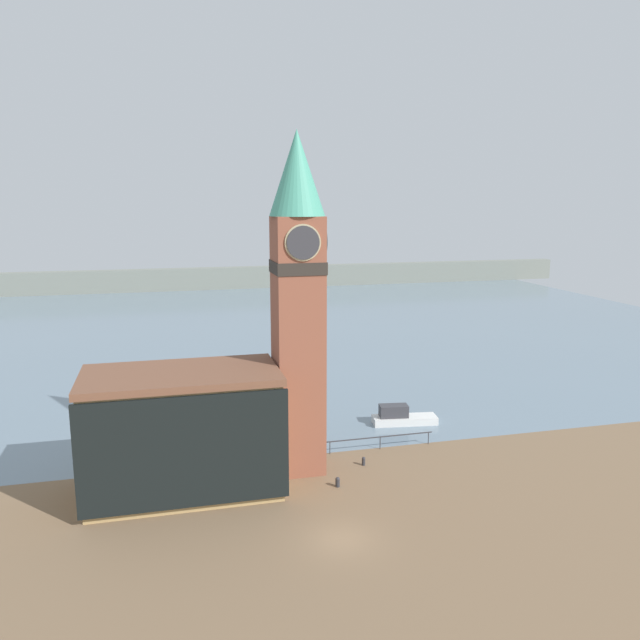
% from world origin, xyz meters
% --- Properties ---
extents(ground_plane, '(160.00, 160.00, 0.00)m').
position_xyz_m(ground_plane, '(0.00, 0.00, 0.00)').
color(ground_plane, brown).
extents(water, '(160.00, 120.00, 0.00)m').
position_xyz_m(water, '(0.00, 72.97, -0.00)').
color(water, slate).
rests_on(water, ground_plane).
extents(far_shoreline, '(180.00, 3.00, 5.00)m').
position_xyz_m(far_shoreline, '(0.00, 112.97, 2.50)').
color(far_shoreline, gray).
rests_on(far_shoreline, water).
extents(pier_railing, '(9.23, 0.08, 1.09)m').
position_xyz_m(pier_railing, '(7.08, 12.72, 0.94)').
color(pier_railing, '#333338').
rests_on(pier_railing, ground_plane).
extents(clock_tower, '(3.99, 3.99, 25.16)m').
position_xyz_m(clock_tower, '(-0.26, 10.62, 13.38)').
color(clock_tower, brown).
rests_on(clock_tower, ground_plane).
extents(pier_building, '(13.56, 7.51, 8.69)m').
position_xyz_m(pier_building, '(-8.87, 9.02, 4.36)').
color(pier_building, tan).
rests_on(pier_building, ground_plane).
extents(boat_near, '(6.09, 2.60, 1.82)m').
position_xyz_m(boat_near, '(10.98, 17.90, 0.65)').
color(boat_near, silver).
rests_on(boat_near, water).
extents(mooring_bollard_near, '(0.28, 0.28, 0.69)m').
position_xyz_m(mooring_bollard_near, '(4.74, 9.97, 0.37)').
color(mooring_bollard_near, '#2D2D33').
rests_on(mooring_bollard_near, ground_plane).
extents(mooring_bollard_far, '(0.33, 0.33, 0.73)m').
position_xyz_m(mooring_bollard_far, '(1.77, 6.89, 0.39)').
color(mooring_bollard_far, '#2D2D33').
rests_on(mooring_bollard_far, ground_plane).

